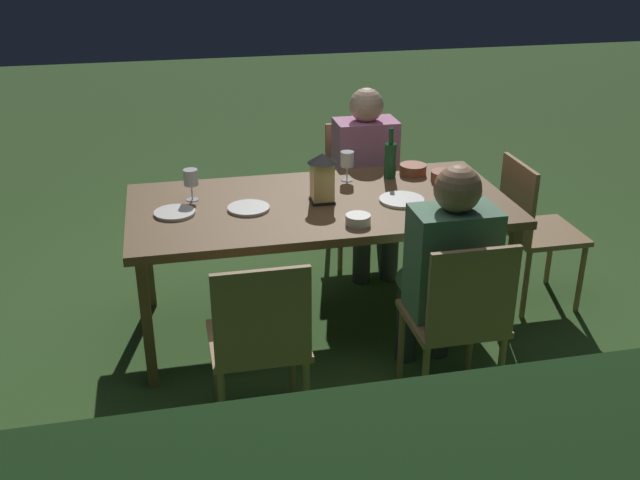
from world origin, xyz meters
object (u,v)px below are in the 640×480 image
Objects in this scene: dining_table at (320,211)px; chair_side_right_b at (260,339)px; bowl_olives at (444,176)px; lantern_centerpiece at (322,175)px; person_in_green at (446,267)px; bowl_dip at (466,187)px; chair_head_near at (533,226)px; chair_side_right_a at (459,316)px; plate_a at (249,208)px; plate_b at (402,200)px; wine_glass_c at (191,179)px; green_bottle_on_table at (390,159)px; person_in_pink at (367,172)px; bowl_bread at (358,219)px; chair_side_left_a at (359,184)px; wine_glass_a at (347,161)px; bowl_salad at (413,169)px; plate_c at (175,213)px; wine_glass_b at (469,189)px.

chair_side_right_b is at bearing 62.81° from dining_table.
lantern_centerpiece is at bearing 12.83° from bowl_olives.
lantern_centerpiece reaches higher than dining_table.
person_in_green reaches higher than bowl_dip.
chair_side_right_a is (0.80, 0.87, 0.00)m from chair_head_near.
dining_table is 0.20m from lantern_centerpiece.
chair_head_near is 1.65m from plate_a.
plate_b is at bearing -88.14° from chair_side_right_a.
green_bottle_on_table is at bearing -174.02° from wine_glass_c.
lantern_centerpiece is 1.81× the size of bowl_olives.
person_in_pink reaches higher than bowl_bread.
wine_glass_a is at bearing 68.39° from chair_side_left_a.
chair_side_right_a is at bearing 81.93° from bowl_salad.
plate_c is 1.35× the size of bowl_salad.
wine_glass_b is 1.43m from wine_glass_c.
chair_side_right_a is 0.69m from bowl_bread.
plate_c is (1.18, -0.07, 0.00)m from plate_b.
lantern_centerpiece is at bearing 160.52° from dining_table.
wine_glass_c is at bearing -0.20° from bowl_olives.
person_in_pink is 1.39m from plate_c.
person_in_pink is 0.50m from wine_glass_a.
wine_glass_a is at bearing -171.96° from wine_glass_c.
wine_glass_b is at bearing -113.51° from chair_side_right_a.
lantern_centerpiece reaches higher than bowl_bread.
wine_glass_c reaches higher than chair_head_near.
person_in_pink is at bearing -87.00° from green_bottle_on_table.
plate_a is 0.81m from plate_b.
bowl_olives is at bearing -109.68° from person_in_green.
chair_side_left_a reaches higher than plate_a.
wine_glass_b reaches higher than bowl_salad.
wine_glass_c is 1.10× the size of bowl_salad.
bowl_olives reaches higher than plate_b.
chair_head_near is at bearing -179.72° from plate_c.
plate_c is 1.56m from bowl_dip.
wine_glass_b is at bearing -123.00° from person_in_green.
chair_side_right_b is 5.39× the size of bowl_dip.
person_in_pink reaches higher than wine_glass_c.
bowl_bread is at bearing -46.53° from person_in_green.
lantern_centerpiece reaches higher than plate_c.
green_bottle_on_table is at bearing -20.28° from chair_head_near.
plate_c is at bearing -29.06° from person_in_green.
dining_table is 0.43m from plate_b.
chair_side_right_b is at bearing 12.30° from person_in_green.
bowl_dip is (-0.19, 0.34, -0.00)m from bowl_salad.
wine_glass_b reaches higher than chair_side_right_a.
chair_side_left_a and chair_side_right_b have the same top height.
wine_glass_a is 0.71× the size of plate_b.
chair_side_left_a is 1.25m from plate_a.
plate_b is at bearing 5.61° from chair_head_near.
green_bottle_on_table reaches higher than bowl_salad.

